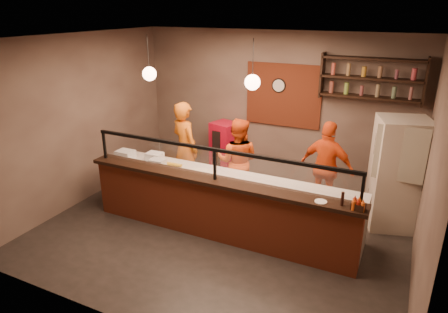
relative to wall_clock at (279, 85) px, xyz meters
The scene contains 29 objects.
floor 3.24m from the wall_clock, 92.33° to the right, with size 6.00×6.00×0.00m, color black.
ceiling 2.70m from the wall_clock, 92.33° to the right, with size 6.00×6.00×0.00m, color #352C29.
wall_back 0.51m from the wall_clock, 158.20° to the left, with size 6.00×6.00×0.00m, color #766356.
wall_left 3.99m from the wall_clock, 141.57° to the right, with size 5.00×5.00×0.00m, color #766356.
wall_right 3.84m from the wall_clock, 40.31° to the right, with size 5.00×5.00×0.00m, color #766356.
wall_front 4.99m from the wall_clock, 91.16° to the right, with size 6.00×6.00×0.00m, color #766356.
brick_patch 0.22m from the wall_clock, ahead, with size 1.60×0.04×1.30m, color #953B20.
service_counter 3.19m from the wall_clock, 92.08° to the right, with size 4.60×0.25×1.00m, color #953B20.
counter_ledge 2.96m from the wall_clock, 92.08° to the right, with size 4.70×0.37×0.06m, color black.
worktop_cabinet 2.81m from the wall_clock, 92.53° to the right, with size 4.60×0.75×0.85m, color gray.
worktop 2.57m from the wall_clock, 92.53° to the right, with size 4.60×0.75×0.05m, color beige.
sneeze_guard 2.86m from the wall_clock, 92.08° to the right, with size 4.50×0.05×0.52m.
wall_shelving 1.83m from the wall_clock, ahead, with size 1.84×0.28×0.85m.
wall_clock is the anchor object (origin of this frame).
pendant_left 2.81m from the wall_clock, 125.30° to the right, with size 0.24×0.24×0.77m.
pendant_right 2.32m from the wall_clock, 82.44° to the right, with size 0.24×0.24×0.77m.
cook_left 2.34m from the wall_clock, 135.47° to the right, with size 0.70×0.46×1.91m, color orange.
cook_mid 1.89m from the wall_clock, 102.69° to the right, with size 0.82×0.64×1.69m, color #DB4C14.
cook_right 2.07m from the wall_clock, 37.84° to the right, with size 1.02×0.42×1.74m, color #E74A15.
fridge 2.94m from the wall_clock, 22.67° to the right, with size 0.81×0.75×1.94m, color beige.
red_cooler 1.86m from the wall_clock, 164.17° to the right, with size 0.53×0.49×1.24m, color red.
pizza_dough 2.72m from the wall_clock, 104.52° to the right, with size 0.56×0.56×0.01m, color beige.
prep_tub_a 3.41m from the wall_clock, 134.33° to the right, with size 0.32×0.26×0.16m, color white.
prep_tub_b 2.95m from the wall_clock, 128.57° to the right, with size 0.29×0.23×0.15m, color white.
prep_tub_c 3.01m from the wall_clock, 121.97° to the right, with size 0.27×0.22×0.13m, color silver.
rolling_pin 2.79m from the wall_clock, 118.87° to the right, with size 0.06×0.06×0.33m, color gold.
condiment_caddy 3.66m from the wall_clock, 53.38° to the right, with size 0.18×0.14×0.10m, color black.
pepper_mill 3.49m from the wall_clock, 56.05° to the right, with size 0.04×0.04×0.20m, color black.
small_plate 3.40m from the wall_clock, 60.48° to the right, with size 0.17×0.17×0.01m, color silver.
Camera 1 is at (2.64, -5.47, 3.64)m, focal length 32.00 mm.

